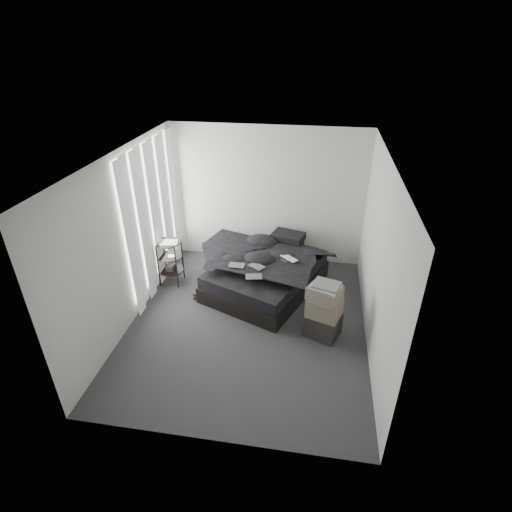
# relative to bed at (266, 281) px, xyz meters

# --- Properties ---
(floor) EXTENTS (3.60, 4.20, 0.01)m
(floor) POSITION_rel_bed_xyz_m (-0.14, -1.02, -0.14)
(floor) COLOR #333235
(floor) RESTS_ON ground
(ceiling) EXTENTS (3.60, 4.20, 0.01)m
(ceiling) POSITION_rel_bed_xyz_m (-0.14, -1.02, 2.46)
(ceiling) COLOR white
(ceiling) RESTS_ON ground
(wall_back) EXTENTS (3.60, 0.01, 2.60)m
(wall_back) POSITION_rel_bed_xyz_m (-0.14, 1.08, 1.16)
(wall_back) COLOR silver
(wall_back) RESTS_ON ground
(wall_front) EXTENTS (3.60, 0.01, 2.60)m
(wall_front) POSITION_rel_bed_xyz_m (-0.14, -3.12, 1.16)
(wall_front) COLOR silver
(wall_front) RESTS_ON ground
(wall_left) EXTENTS (0.01, 4.20, 2.60)m
(wall_left) POSITION_rel_bed_xyz_m (-1.94, -1.02, 1.16)
(wall_left) COLOR silver
(wall_left) RESTS_ON ground
(wall_right) EXTENTS (0.01, 4.20, 2.60)m
(wall_right) POSITION_rel_bed_xyz_m (1.66, -1.02, 1.16)
(wall_right) COLOR silver
(wall_right) RESTS_ON ground
(window_left) EXTENTS (0.02, 2.00, 2.30)m
(window_left) POSITION_rel_bed_xyz_m (-1.92, -0.12, 1.21)
(window_left) COLOR white
(window_left) RESTS_ON wall_left
(curtain_left) EXTENTS (0.06, 2.12, 2.48)m
(curtain_left) POSITION_rel_bed_xyz_m (-1.87, -0.12, 1.14)
(curtain_left) COLOR white
(curtain_left) RESTS_ON wall_left
(bed) EXTENTS (2.18, 2.44, 0.27)m
(bed) POSITION_rel_bed_xyz_m (0.00, 0.00, 0.00)
(bed) COLOR black
(bed) RESTS_ON floor
(mattress) EXTENTS (2.10, 2.36, 0.21)m
(mattress) POSITION_rel_bed_xyz_m (0.00, 0.00, 0.24)
(mattress) COLOR black
(mattress) RESTS_ON bed
(duvet) EXTENTS (2.03, 2.16, 0.23)m
(duvet) POSITION_rel_bed_xyz_m (-0.02, -0.05, 0.47)
(duvet) COLOR black
(duvet) RESTS_ON mattress
(pillow_lower) EXTENTS (0.72, 0.61, 0.14)m
(pillow_lower) POSITION_rel_bed_xyz_m (0.25, 0.74, 0.42)
(pillow_lower) COLOR black
(pillow_lower) RESTS_ON mattress
(pillow_upper) EXTENTS (0.65, 0.53, 0.13)m
(pillow_upper) POSITION_rel_bed_xyz_m (0.31, 0.70, 0.55)
(pillow_upper) COLOR black
(pillow_upper) RESTS_ON pillow_lower
(laptop) EXTENTS (0.38, 0.37, 0.03)m
(laptop) POSITION_rel_bed_xyz_m (0.36, -0.10, 0.60)
(laptop) COLOR silver
(laptop) RESTS_ON duvet
(comic_a) EXTENTS (0.26, 0.17, 0.01)m
(comic_a) POSITION_rel_bed_xyz_m (-0.43, -0.40, 0.59)
(comic_a) COLOR black
(comic_a) RESTS_ON duvet
(comic_b) EXTENTS (0.30, 0.28, 0.01)m
(comic_b) POSITION_rel_bed_xyz_m (-0.10, -0.38, 0.60)
(comic_b) COLOR black
(comic_b) RESTS_ON duvet
(comic_c) EXTENTS (0.28, 0.22, 0.01)m
(comic_c) POSITION_rel_bed_xyz_m (-0.10, -0.70, 0.60)
(comic_c) COLOR black
(comic_c) RESTS_ON duvet
(side_stand) EXTENTS (0.44, 0.44, 0.80)m
(side_stand) POSITION_rel_bed_xyz_m (-1.70, -0.09, 0.27)
(side_stand) COLOR black
(side_stand) RESTS_ON floor
(papers) EXTENTS (0.34, 0.28, 0.02)m
(papers) POSITION_rel_bed_xyz_m (-1.69, -0.10, 0.67)
(papers) COLOR white
(papers) RESTS_ON side_stand
(floor_books) EXTENTS (0.18, 0.23, 0.14)m
(floor_books) POSITION_rel_bed_xyz_m (-1.07, -0.51, -0.07)
(floor_books) COLOR black
(floor_books) RESTS_ON floor
(box_lower) EXTENTS (0.61, 0.55, 0.37)m
(box_lower) POSITION_rel_bed_xyz_m (1.00, -1.11, 0.05)
(box_lower) COLOR black
(box_lower) RESTS_ON floor
(box_mid) EXTENTS (0.56, 0.50, 0.28)m
(box_mid) POSITION_rel_bed_xyz_m (1.01, -1.13, 0.37)
(box_mid) COLOR #635C4E
(box_mid) RESTS_ON box_lower
(box_upper) EXTENTS (0.55, 0.52, 0.19)m
(box_upper) POSITION_rel_bed_xyz_m (0.99, -1.11, 0.61)
(box_upper) COLOR #635C4E
(box_upper) RESTS_ON box_mid
(art_book_white) EXTENTS (0.47, 0.43, 0.04)m
(art_book_white) POSITION_rel_bed_xyz_m (1.00, -1.11, 0.73)
(art_book_white) COLOR silver
(art_book_white) RESTS_ON box_upper
(art_book_snake) EXTENTS (0.44, 0.39, 0.03)m
(art_book_snake) POSITION_rel_bed_xyz_m (1.01, -1.13, 0.76)
(art_book_snake) COLOR silver
(art_book_snake) RESTS_ON art_book_white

